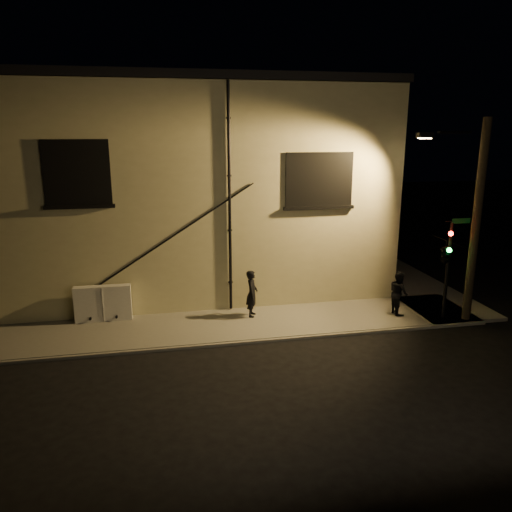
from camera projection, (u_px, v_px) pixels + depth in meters
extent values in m
plane|color=black|center=(297.00, 339.00, 16.72)|extent=(90.00, 90.00, 0.00)
cube|color=slate|center=(203.00, 327.00, 17.56)|extent=(20.00, 3.00, 0.12)
cube|color=slate|center=(376.00, 265.00, 25.55)|extent=(3.00, 16.00, 0.12)
cube|color=beige|center=(186.00, 185.00, 23.63)|extent=(16.00, 12.00, 8.50)
cube|color=black|center=(182.00, 87.00, 22.53)|extent=(16.20, 12.20, 0.30)
cube|color=black|center=(77.00, 173.00, 16.86)|extent=(2.20, 0.10, 2.20)
cube|color=black|center=(77.00, 172.00, 16.88)|extent=(1.98, 0.05, 1.98)
cube|color=black|center=(319.00, 179.00, 18.61)|extent=(2.60, 0.10, 2.00)
cube|color=#A5B28C|center=(319.00, 179.00, 18.62)|extent=(2.38, 0.05, 1.78)
cylinder|color=black|center=(230.00, 200.00, 18.07)|extent=(0.11, 0.11, 8.30)
cylinder|color=black|center=(170.00, 238.00, 18.01)|extent=(5.96, 0.04, 3.75)
cylinder|color=black|center=(173.00, 236.00, 18.02)|extent=(5.96, 0.04, 3.75)
cube|color=silver|center=(103.00, 303.00, 17.86)|extent=(1.98, 0.33, 1.30)
imported|color=black|center=(252.00, 293.00, 18.25)|extent=(0.58, 0.73, 1.73)
imported|color=black|center=(399.00, 292.00, 18.50)|extent=(0.63, 0.80, 1.64)
cylinder|color=black|center=(447.00, 271.00, 17.88)|extent=(0.12, 0.12, 3.52)
imported|color=black|center=(446.00, 252.00, 17.54)|extent=(0.50, 2.13, 0.85)
sphere|color=#FF140C|center=(451.00, 234.00, 17.20)|extent=(0.17, 0.17, 0.17)
sphere|color=#14FF3F|center=(449.00, 250.00, 17.35)|extent=(0.17, 0.17, 0.17)
cube|color=#0C4C1E|center=(461.00, 221.00, 17.50)|extent=(0.70, 0.03, 0.18)
cylinder|color=black|center=(476.00, 224.00, 17.32)|extent=(0.30, 0.30, 7.22)
cylinder|color=black|center=(455.00, 132.00, 16.91)|extent=(1.83, 1.00, 0.10)
cube|color=black|center=(425.00, 135.00, 17.31)|extent=(0.55, 0.28, 0.18)
cube|color=#FFC672|center=(425.00, 138.00, 17.33)|extent=(0.42, 0.20, 0.04)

